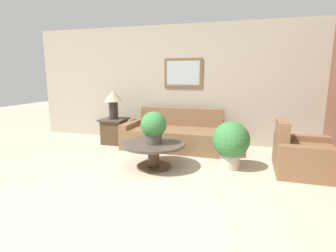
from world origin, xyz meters
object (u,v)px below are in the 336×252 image
potted_plant_on_table (154,126)px  armchair (303,156)px  table_lamp (113,100)px  potted_plant_floor (231,142)px  couch_main (177,136)px  coffee_table (154,150)px  side_table (114,131)px

potted_plant_on_table → armchair: bearing=11.1°
table_lamp → potted_plant_floor: size_ratio=0.80×
armchair → potted_plant_on_table: (-2.31, -0.45, 0.43)m
table_lamp → potted_plant_floor: 2.80m
armchair → potted_plant_on_table: bearing=102.1°
table_lamp → potted_plant_on_table: bearing=-42.6°
couch_main → potted_plant_floor: 1.49m
armchair → potted_plant_on_table: 2.39m
couch_main → potted_plant_on_table: bearing=-93.3°
armchair → coffee_table: (-2.32, -0.43, 0.04)m
armchair → side_table: armchair is taller
side_table → potted_plant_on_table: (1.38, -1.27, 0.41)m
potted_plant_on_table → potted_plant_floor: potted_plant_on_table is taller
armchair → side_table: (-3.68, 0.81, 0.02)m
side_table → potted_plant_floor: bearing=-19.9°
couch_main → potted_plant_floor: (1.13, -0.95, 0.18)m
table_lamp → potted_plant_floor: table_lamp is taller
potted_plant_on_table → couch_main: bearing=86.7°
couch_main → side_table: couch_main is taller
potted_plant_floor → coffee_table: bearing=-165.9°
side_table → potted_plant_on_table: size_ratio=1.07×
table_lamp → potted_plant_on_table: size_ratio=1.19×
couch_main → coffee_table: (-0.09, -1.26, 0.04)m
coffee_table → side_table: side_table is taller
couch_main → potted_plant_on_table: 1.35m
armchair → potted_plant_on_table: potted_plant_on_table is taller
side_table → potted_plant_on_table: 1.91m
table_lamp → armchair: bearing=-12.5°
armchair → side_table: bearing=78.6°
table_lamp → potted_plant_floor: bearing=-19.9°
armchair → coffee_table: bearing=101.6°
coffee_table → potted_plant_floor: potted_plant_floor is taller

